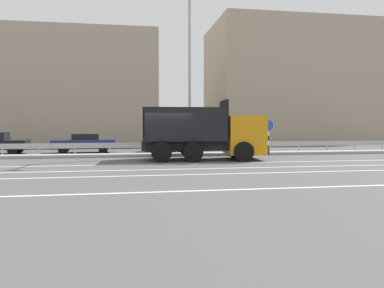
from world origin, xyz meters
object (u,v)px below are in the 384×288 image
at_px(median_road_sign, 268,136).
at_px(parked_car_4, 175,142).
at_px(dump_truck, 218,137).
at_px(street_lamp_1, 190,61).
at_px(parked_car_3, 84,143).

height_order(median_road_sign, parked_car_4, median_road_sign).
xyz_separation_m(dump_truck, street_lamp_1, (-1.15, 2.44, 4.45)).
bearing_deg(dump_truck, parked_car_3, -123.70).
height_order(dump_truck, parked_car_3, dump_truck).
distance_m(street_lamp_1, parked_car_4, 6.28).
bearing_deg(parked_car_4, dump_truck, -169.91).
bearing_deg(street_lamp_1, median_road_sign, 2.52).
distance_m(median_road_sign, parked_car_4, 6.54).
distance_m(dump_truck, parked_car_3, 9.84).
relative_size(dump_truck, parked_car_3, 1.62).
height_order(street_lamp_1, parked_car_3, street_lamp_1).
distance_m(dump_truck, median_road_sign, 4.70).
relative_size(street_lamp_1, parked_car_4, 2.41).
bearing_deg(median_road_sign, parked_car_4, 146.92).
xyz_separation_m(parked_car_3, parked_car_4, (6.16, 0.19, 0.00)).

